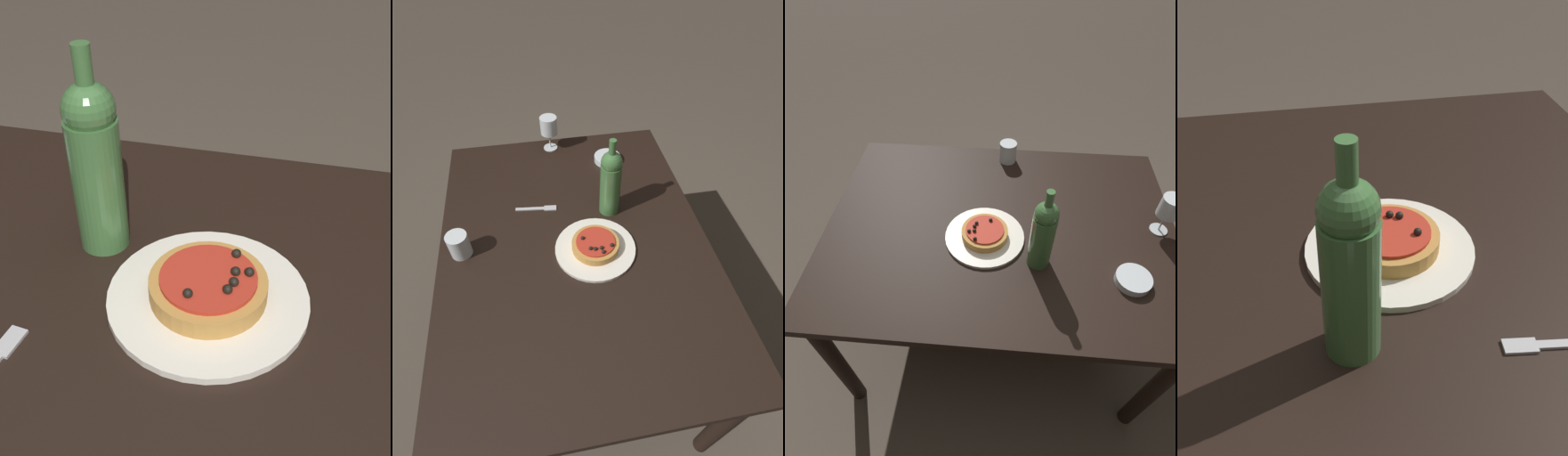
% 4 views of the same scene
% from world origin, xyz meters
% --- Properties ---
extents(dining_table, '(1.34, 0.99, 0.75)m').
position_xyz_m(dining_table, '(0.00, 0.00, 0.67)').
color(dining_table, black).
rests_on(dining_table, ground_plane).
extents(dinner_plate, '(0.29, 0.29, 0.01)m').
position_xyz_m(dinner_plate, '(0.06, 0.07, 0.76)').
color(dinner_plate, white).
rests_on(dinner_plate, dining_table).
extents(pizza, '(0.17, 0.17, 0.05)m').
position_xyz_m(pizza, '(0.06, 0.07, 0.78)').
color(pizza, '#BC843D').
rests_on(pizza, dinner_plate).
extents(wine_bottle, '(0.08, 0.08, 0.33)m').
position_xyz_m(wine_bottle, '(-0.14, 0.16, 0.90)').
color(wine_bottle, '#3D6B38').
rests_on(wine_bottle, dining_table).
extents(fork, '(0.04, 0.17, 0.00)m').
position_xyz_m(fork, '(-0.19, -0.12, 0.75)').
color(fork, '#B7B7BC').
rests_on(fork, dining_table).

